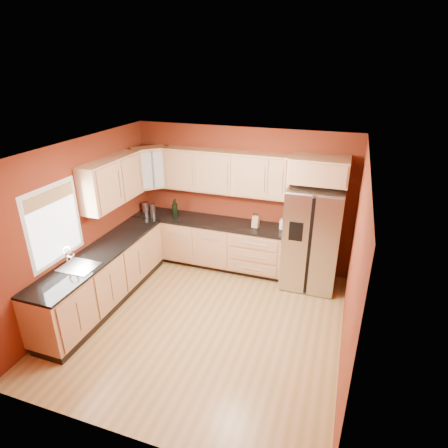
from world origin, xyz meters
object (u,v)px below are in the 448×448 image
Objects in this scene: soap_dispenser at (281,224)px; refrigerator at (312,238)px; knife_block at (256,221)px; wine_bottle_a at (174,208)px; canister_left at (145,207)px.

refrigerator is at bearing -12.37° from soap_dispenser.
refrigerator is 8.08× the size of knife_block.
refrigerator is at bearing -1.00° from wine_bottle_a.
canister_left is 0.62m from wine_bottle_a.
canister_left is 2.65m from soap_dispenser.
refrigerator is 1.00m from knife_block.
soap_dispenser is at bearing 167.63° from refrigerator.
wine_bottle_a is at bearing -0.54° from canister_left.
knife_block is at bearing 0.02° from wine_bottle_a.
wine_bottle_a is at bearing -171.50° from knife_block.
refrigerator reaches higher than wine_bottle_a.
refrigerator is at bearing 5.82° from knife_block.
knife_block is 1.10× the size of soap_dispenser.
knife_block is at bearing 177.35° from refrigerator.
canister_left is at bearing -171.66° from knife_block.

